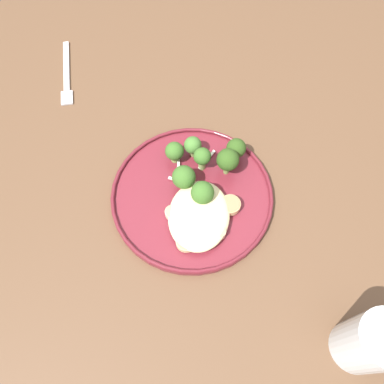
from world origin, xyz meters
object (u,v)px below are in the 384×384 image
at_px(broccoli_floret_front_edge, 236,149).
at_px(broccoli_floret_left_leaning, 203,193).
at_px(seared_scallop_left_edge, 230,205).
at_px(dinner_fork, 67,74).
at_px(seared_scallop_front_small, 195,206).
at_px(dinner_plate, 192,195).
at_px(water_glass, 368,343).
at_px(seared_scallop_tiny_bay, 219,232).
at_px(seared_scallop_right_edge, 172,214).
at_px(broccoli_floret_beside_noodles, 184,177).
at_px(broccoli_floret_tall_stalk, 228,160).
at_px(broccoli_floret_right_tilted, 175,152).
at_px(broccoli_floret_small_sprig, 202,157).
at_px(seared_scallop_center_golden, 211,211).
at_px(seared_scallop_tilted_round, 186,242).
at_px(broccoli_floret_split_head, 193,145).
at_px(seared_scallop_large_seared, 197,219).

xyz_separation_m(broccoli_floret_front_edge, broccoli_floret_left_leaning, (-0.10, 0.05, 0.00)).
relative_size(seared_scallop_left_edge, dinner_fork, 0.19).
height_order(seared_scallop_front_small, broccoli_floret_front_edge, broccoli_floret_front_edge).
height_order(seared_scallop_left_edge, broccoli_floret_front_edge, broccoli_floret_front_edge).
distance_m(dinner_plate, broccoli_floret_front_edge, 0.12).
relative_size(broccoli_floret_front_edge, water_glass, 0.43).
bearing_deg(broccoli_floret_front_edge, seared_scallop_front_small, 151.53).
height_order(dinner_plate, seared_scallop_tiny_bay, seared_scallop_tiny_bay).
height_order(seared_scallop_right_edge, broccoli_floret_beside_noodles, broccoli_floret_beside_noodles).
xyz_separation_m(broccoli_floret_tall_stalk, broccoli_floret_front_edge, (0.03, -0.01, -0.01)).
bearing_deg(broccoli_floret_front_edge, broccoli_floret_left_leaning, 153.06).
distance_m(broccoli_floret_right_tilted, broccoli_floret_small_sprig, 0.05).
distance_m(seared_scallop_front_small, broccoli_floret_small_sprig, 0.09).
bearing_deg(broccoli_floret_front_edge, seared_scallop_left_edge, 179.48).
height_order(seared_scallop_left_edge, broccoli_floret_right_tilted, broccoli_floret_right_tilted).
bearing_deg(water_glass, seared_scallop_center_golden, 51.24).
xyz_separation_m(dinner_plate, broccoli_floret_tall_stalk, (0.05, -0.06, 0.04)).
bearing_deg(dinner_fork, seared_scallop_tiny_bay, -132.80).
relative_size(broccoli_floret_tall_stalk, dinner_fork, 0.34).
height_order(seared_scallop_left_edge, dinner_fork, seared_scallop_left_edge).
bearing_deg(seared_scallop_tilted_round, seared_scallop_front_small, -5.68).
relative_size(dinner_plate, broccoli_floret_small_sprig, 5.37).
bearing_deg(seared_scallop_center_golden, broccoli_floret_front_edge, -15.10).
relative_size(broccoli_floret_split_head, broccoli_floret_front_edge, 0.94).
xyz_separation_m(seared_scallop_center_golden, broccoli_floret_front_edge, (0.12, -0.03, 0.02)).
bearing_deg(broccoli_floret_left_leaning, dinner_plate, 57.63).
bearing_deg(seared_scallop_front_small, broccoli_floret_split_head, 8.89).
height_order(seared_scallop_right_edge, broccoli_floret_left_leaning, broccoli_floret_left_leaning).
bearing_deg(seared_scallop_tilted_round, seared_scallop_center_golden, -30.78).
relative_size(seared_scallop_tilted_round, broccoli_floret_beside_noodles, 0.65).
xyz_separation_m(broccoli_floret_tall_stalk, broccoli_floret_split_head, (0.03, 0.07, -0.01)).
xyz_separation_m(seared_scallop_left_edge, broccoli_floret_beside_noodles, (0.03, 0.09, 0.02)).
relative_size(broccoli_floret_beside_noodles, broccoli_floret_split_head, 1.13).
bearing_deg(broccoli_floret_front_edge, broccoli_floret_right_tilted, 99.13).
height_order(broccoli_floret_right_tilted, broccoli_floret_left_leaning, broccoli_floret_left_leaning).
bearing_deg(seared_scallop_large_seared, broccoli_floret_small_sprig, 1.50).
bearing_deg(broccoli_floret_beside_noodles, broccoli_floret_front_edge, -50.25).
bearing_deg(seared_scallop_large_seared, seared_scallop_tiny_bay, -115.36).
relative_size(dinner_plate, seared_scallop_large_seared, 11.40).
height_order(dinner_plate, broccoli_floret_front_edge, broccoli_floret_front_edge).
bearing_deg(broccoli_floret_small_sprig, seared_scallop_large_seared, -178.50).
xyz_separation_m(seared_scallop_tilted_round, broccoli_floret_front_edge, (0.18, -0.07, 0.02)).
xyz_separation_m(broccoli_floret_beside_noodles, dinner_fork, (0.25, 0.29, -0.04)).
bearing_deg(dinner_plate, broccoli_floret_front_edge, -38.74).
bearing_deg(broccoli_floret_split_head, seared_scallop_large_seared, -170.48).
relative_size(seared_scallop_tilted_round, broccoli_floret_front_edge, 0.69).
bearing_deg(seared_scallop_center_golden, seared_scallop_tiny_bay, -156.55).
bearing_deg(broccoli_floret_split_head, dinner_fork, 59.15).
height_order(seared_scallop_center_golden, broccoli_floret_split_head, broccoli_floret_split_head).
height_order(seared_scallop_tilted_round, dinner_fork, seared_scallop_tilted_round).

